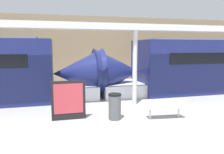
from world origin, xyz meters
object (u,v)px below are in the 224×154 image
poster_board (69,100)px  trash_bin (115,106)px  support_column_near (135,68)px  bench_near (166,106)px

poster_board → trash_bin: bearing=-12.6°
poster_board → support_column_near: bearing=25.5°
poster_board → support_column_near: 3.63m
bench_near → poster_board: poster_board is taller
poster_board → support_column_near: (3.16, 1.50, 0.98)m
trash_bin → bench_near: bearing=-12.7°
support_column_near → poster_board: bearing=-154.5°
trash_bin → support_column_near: bearing=52.0°
trash_bin → poster_board: 1.75m
poster_board → support_column_near: support_column_near is taller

